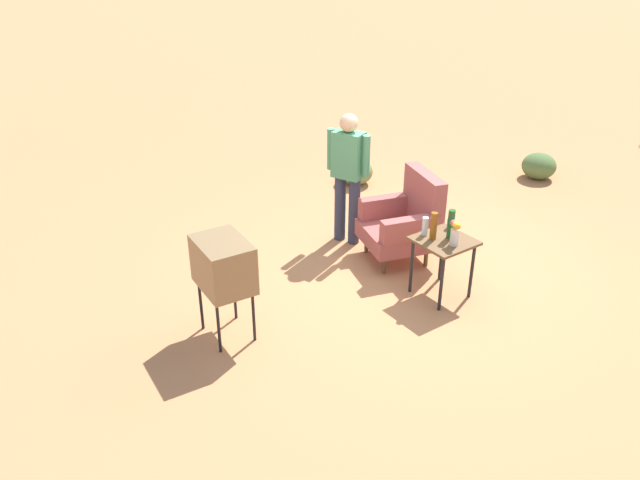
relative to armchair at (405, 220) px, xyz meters
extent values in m
plane|color=#C17A4C|center=(0.23, -0.15, -0.50)|extent=(60.00, 60.00, 0.00)
cylinder|color=brown|center=(-0.36, -0.28, -0.39)|extent=(0.05, 0.05, 0.22)
cylinder|color=brown|center=(0.15, -0.43, -0.39)|extent=(0.05, 0.05, 0.22)
cylinder|color=brown|center=(-0.21, 0.23, -0.39)|extent=(0.05, 0.05, 0.22)
cylinder|color=brown|center=(0.30, 0.08, -0.39)|extent=(0.05, 0.05, 0.22)
cube|color=#9E4C47|center=(-0.03, -0.10, -0.18)|extent=(0.94, 0.94, 0.20)
cube|color=#9E4C47|center=(0.06, 0.21, 0.24)|extent=(0.77, 0.37, 0.64)
cube|color=#9E4C47|center=(-0.34, -0.01, 0.05)|extent=(0.33, 0.70, 0.26)
cube|color=#9E4C47|center=(0.28, -0.19, 0.05)|extent=(0.33, 0.70, 0.26)
cylinder|color=black|center=(0.62, -0.45, -0.18)|extent=(0.04, 0.04, 0.64)
cylinder|color=black|center=(1.07, -0.45, -0.18)|extent=(0.04, 0.04, 0.64)
cylinder|color=black|center=(0.62, 0.00, -0.18)|extent=(0.04, 0.04, 0.64)
cylinder|color=black|center=(1.07, 0.00, -0.18)|extent=(0.04, 0.04, 0.64)
cube|color=brown|center=(0.84, -0.23, 0.15)|extent=(0.56, 0.56, 0.03)
cylinder|color=black|center=(0.41, -2.29, -0.22)|extent=(0.03, 0.03, 0.55)
cylinder|color=black|center=(-0.03, -2.25, -0.22)|extent=(0.03, 0.03, 0.55)
cylinder|color=black|center=(0.38, -2.65, -0.22)|extent=(0.03, 0.03, 0.55)
cylinder|color=black|center=(-0.06, -2.61, -0.22)|extent=(0.03, 0.03, 0.55)
cube|color=olive|center=(0.18, -2.45, 0.29)|extent=(0.63, 0.48, 0.48)
cube|color=#383D3F|center=(0.19, -2.23, 0.29)|extent=(0.42, 0.04, 0.34)
cylinder|color=#2D3347|center=(-0.84, -0.33, -0.07)|extent=(0.14, 0.14, 0.86)
cylinder|color=#2D3347|center=(-0.65, -0.25, -0.07)|extent=(0.14, 0.14, 0.86)
cube|color=#4C9366|center=(-0.75, -0.29, 0.64)|extent=(0.42, 0.34, 0.56)
cylinder|color=#4C9366|center=(-0.97, -0.38, 0.67)|extent=(0.09, 0.09, 0.50)
cylinder|color=#4C9366|center=(-0.53, -0.19, 0.67)|extent=(0.09, 0.09, 0.50)
sphere|color=#DBAD84|center=(-0.75, -0.29, 1.03)|extent=(0.22, 0.22, 0.22)
cylinder|color=silver|center=(0.64, -0.32, 0.27)|extent=(0.06, 0.06, 0.20)
cylinder|color=#1E5623|center=(0.84, -0.16, 0.33)|extent=(0.07, 0.07, 0.32)
cylinder|color=blue|center=(0.68, 0.01, 0.23)|extent=(0.07, 0.07, 0.12)
cylinder|color=brown|center=(0.76, -0.32, 0.32)|extent=(0.07, 0.07, 0.30)
cylinder|color=silver|center=(0.98, -0.24, 0.26)|extent=(0.09, 0.09, 0.18)
sphere|color=yellow|center=(0.98, -0.24, 0.40)|extent=(0.07, 0.07, 0.07)
sphere|color=#E04C66|center=(0.94, -0.23, 0.40)|extent=(0.07, 0.07, 0.07)
sphere|color=orange|center=(1.02, -0.25, 0.40)|extent=(0.07, 0.07, 0.07)
ellipsoid|color=olive|center=(-2.15, 0.96, -0.30)|extent=(0.51, 0.51, 0.40)
ellipsoid|color=#516B38|center=(-0.70, 3.40, -0.30)|extent=(0.52, 0.52, 0.40)
camera|label=1|loc=(4.94, -4.71, 3.26)|focal=36.04mm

